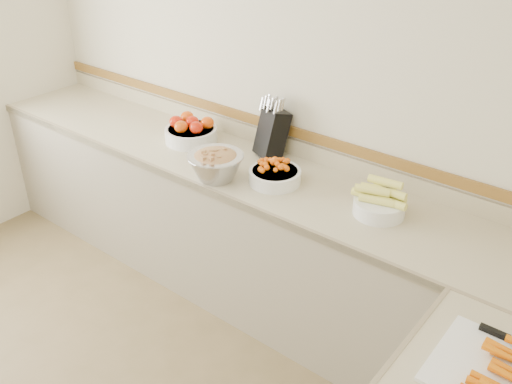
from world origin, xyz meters
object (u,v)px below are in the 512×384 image
Objects in this scene: cherry_tomato_bowl at (275,174)px; cutting_board at (509,376)px; knife_block at (272,132)px; tomato_bowl at (191,131)px; rhubarb_bowl at (216,164)px; corn_bowl at (380,203)px.

cherry_tomato_bowl is 0.58× the size of cutting_board.
knife_block is at bearing 151.99° from cutting_board.
tomato_bowl is 2.32m from cutting_board.
tomato_bowl reaches higher than cutting_board.
knife_block is 1.90m from cutting_board.
knife_block is at bearing 130.00° from cherry_tomato_bowl.
cutting_board is at bearing -14.88° from rhubarb_bowl.
tomato_bowl is at bearing 161.47° from cutting_board.
corn_bowl reaches higher than rhubarb_bowl.
cherry_tomato_bowl is 0.92× the size of rhubarb_bowl.
corn_bowl is 0.57× the size of cutting_board.
rhubarb_bowl reaches higher than tomato_bowl.
knife_block is 1.20× the size of rhubarb_bowl.
rhubarb_bowl is 0.62× the size of cutting_board.
rhubarb_bowl is at bearing -30.82° from tomato_bowl.
corn_bowl is (1.35, -0.05, -0.00)m from tomato_bowl.
tomato_bowl is 1.15× the size of corn_bowl.
corn_bowl is at bearing 14.49° from rhubarb_bowl.
knife_block is 1.31× the size of cherry_tomato_bowl.
cutting_board is (2.20, -0.74, -0.05)m from tomato_bowl.
tomato_bowl is 1.15× the size of cherry_tomato_bowl.
cherry_tomato_bowl is 0.61m from corn_bowl.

